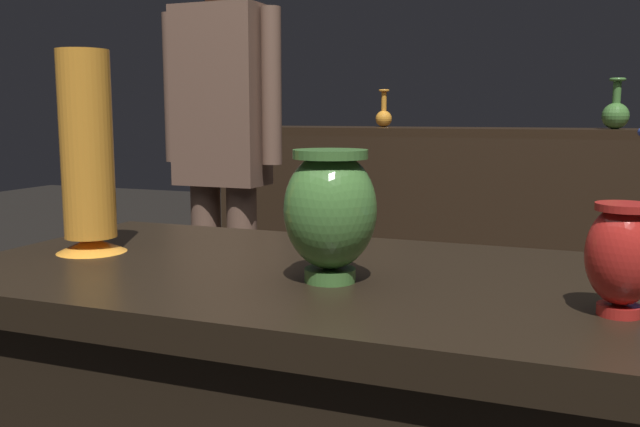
% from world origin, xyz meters
% --- Properties ---
extents(back_display_shelf, '(2.60, 0.40, 0.99)m').
position_xyz_m(back_display_shelf, '(0.00, 2.20, 0.49)').
color(back_display_shelf, black).
rests_on(back_display_shelf, ground_plane).
extents(vase_centerpiece, '(0.14, 0.14, 0.20)m').
position_xyz_m(vase_centerpiece, '(0.06, -0.07, 0.91)').
color(vase_centerpiece, '#477A38').
rests_on(vase_centerpiece, display_plinth).
extents(vase_left_accent, '(0.09, 0.09, 0.15)m').
position_xyz_m(vase_left_accent, '(0.47, -0.10, 0.88)').
color(vase_left_accent, red).
rests_on(vase_left_accent, display_plinth).
extents(vase_right_accent, '(0.13, 0.13, 0.37)m').
position_xyz_m(vase_right_accent, '(-0.44, -0.02, 0.98)').
color(vase_right_accent, orange).
rests_on(vase_right_accent, display_plinth).
extents(shelf_vase_right, '(0.11, 0.11, 0.21)m').
position_xyz_m(shelf_vase_right, '(0.52, 2.15, 1.06)').
color(shelf_vase_right, '#477A38').
rests_on(shelf_vase_right, back_display_shelf).
extents(shelf_vase_left, '(0.08, 0.08, 0.18)m').
position_xyz_m(shelf_vase_left, '(-0.52, 2.24, 1.05)').
color(shelf_vase_left, orange).
rests_on(shelf_vase_left, back_display_shelf).
extents(visitor_near_left, '(0.47, 0.19, 1.62)m').
position_xyz_m(visitor_near_left, '(-0.81, 1.16, 0.95)').
color(visitor_near_left, brown).
rests_on(visitor_near_left, ground_plane).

